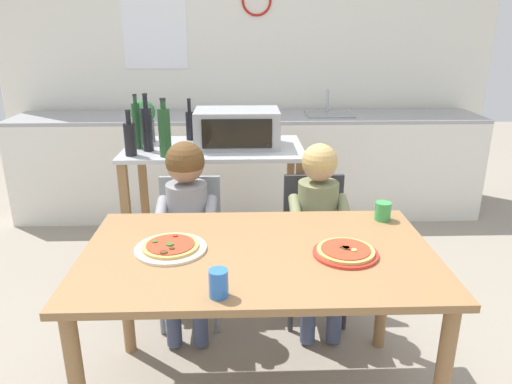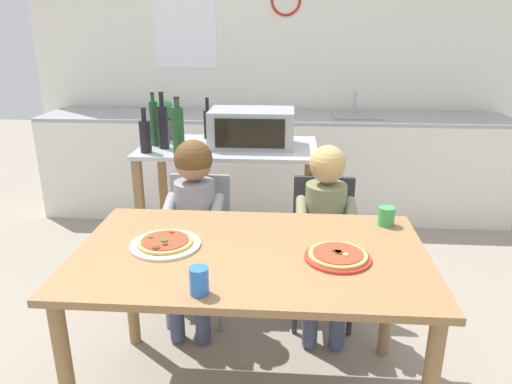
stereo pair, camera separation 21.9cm
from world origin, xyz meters
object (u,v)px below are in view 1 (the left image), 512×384
bottle_dark_olive_oil (130,138)px  drinking_cup_blue (219,283)px  drinking_cup_green (383,211)px  dining_table (258,272)px  bottle_slim_sauce (190,124)px  toaster_oven (237,128)px  dining_chair_left (190,239)px  child_in_grey_shirt (186,213)px  bottle_brown_beer (165,131)px  kitchen_island_cart (215,191)px  potted_herb_plant (144,119)px  bottle_tall_green_wine (147,128)px  pizza_plate_cream (171,247)px  child_in_olive_shirt (319,215)px  bottle_squat_spirits (137,125)px  dining_chair_right (314,237)px  pizza_plate_red_rimmed (346,252)px

bottle_dark_olive_oil → drinking_cup_blue: bearing=-66.8°
bottle_dark_olive_oil → drinking_cup_green: bearing=-26.6°
dining_table → bottle_slim_sauce: bearing=106.4°
drinking_cup_blue → toaster_oven: bearing=87.8°
bottle_slim_sauce → dining_chair_left: bottle_slim_sauce is taller
bottle_dark_olive_oil → child_in_grey_shirt: bottle_dark_olive_oil is taller
bottle_brown_beer → drinking_cup_blue: 1.35m
kitchen_island_cart → dining_table: bearing=-78.5°
bottle_brown_beer → potted_herb_plant: size_ratio=1.24×
bottle_tall_green_wine → bottle_dark_olive_oil: (-0.08, -0.11, -0.04)m
potted_herb_plant → drinking_cup_green: 1.65m
dining_table → drinking_cup_green: drinking_cup_green is taller
potted_herb_plant → pizza_plate_cream: potted_herb_plant is taller
toaster_oven → child_in_olive_shirt: (0.44, -0.57, -0.36)m
toaster_oven → bottle_dark_olive_oil: bearing=-162.0°
potted_herb_plant → drinking_cup_green: bearing=-37.8°
kitchen_island_cart → potted_herb_plant: bearing=161.6°
bottle_squat_spirits → drinking_cup_green: 1.56m
bottle_brown_beer → drinking_cup_blue: bottle_brown_beer is taller
dining_chair_right → child_in_grey_shirt: size_ratio=0.78×
toaster_oven → child_in_olive_shirt: 0.80m
pizza_plate_cream → drinking_cup_green: (0.96, 0.29, 0.03)m
potted_herb_plant → pizza_plate_cream: size_ratio=0.92×
bottle_tall_green_wine → bottle_dark_olive_oil: bottle_tall_green_wine is taller
bottle_tall_green_wine → dining_chair_right: 1.18m
child_in_grey_shirt → dining_chair_right: bearing=9.6°
child_in_grey_shirt → pizza_plate_red_rimmed: bearing=-42.4°
bottle_slim_sauce → dining_table: bearing=-73.6°
dining_chair_right → child_in_olive_shirt: 0.22m
child_in_grey_shirt → pizza_plate_red_rimmed: child_in_grey_shirt is taller
toaster_oven → bottle_tall_green_wine: bearing=-170.0°
bottle_brown_beer → dining_chair_left: size_ratio=0.41×
drinking_cup_green → bottle_tall_green_wine: bearing=148.1°
kitchen_island_cart → dining_chair_right: bearing=-37.1°
dining_table → bottle_brown_beer: bearing=118.0°
dining_table → child_in_grey_shirt: size_ratio=1.39×
dining_chair_left → child_in_olive_shirt: (0.71, -0.12, 0.18)m
potted_herb_plant → dining_chair_left: bearing=-61.0°
bottle_dark_olive_oil → dining_table: bearing=-53.8°
bottle_squat_spirits → dining_chair_right: 1.26m
bottle_slim_sauce → pizza_plate_red_rimmed: (0.75, -1.41, -0.24)m
dining_chair_left → drinking_cup_green: size_ratio=9.33×
child_in_olive_shirt → drinking_cup_green: size_ratio=11.72×
child_in_grey_shirt → bottle_tall_green_wine: bearing=119.3°
kitchen_island_cart → pizza_plate_cream: kitchen_island_cart is taller
pizza_plate_red_rimmed → kitchen_island_cart: bearing=115.8°
kitchen_island_cart → drinking_cup_blue: size_ratio=11.19×
dining_table → drinking_cup_blue: size_ratio=14.52×
toaster_oven → dining_chair_right: 0.83m
child_in_grey_shirt → pizza_plate_red_rimmed: 0.96m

